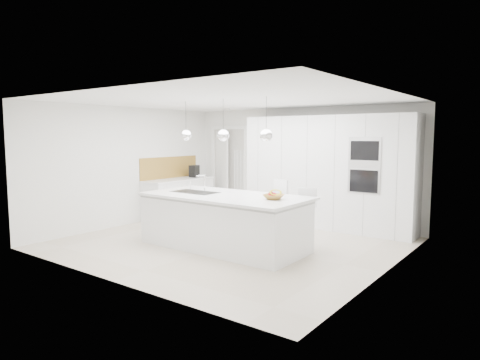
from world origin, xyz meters
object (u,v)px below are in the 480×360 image
Objects in this scene: bar_stool_right at (303,219)px; bar_stool_left at (276,212)px; fruit_bowl at (274,197)px; island_base at (224,223)px; espresso_machine at (194,171)px.

bar_stool_left is at bearing 155.00° from bar_stool_right.
bar_stool_left reaches higher than fruit_bowl.
bar_stool_right is at bearing 35.83° from island_base.
bar_stool_left is (3.07, -1.20, -0.49)m from espresso_machine.
bar_stool_left reaches higher than bar_stool_right.
bar_stool_right is at bearing 13.92° from bar_stool_left.
fruit_bowl is at bearing 6.92° from island_base.
island_base is at bearing -166.47° from bar_stool_right.
fruit_bowl reaches higher than island_base.
fruit_bowl is at bearing -46.57° from espresso_machine.
espresso_machine is 0.26× the size of bar_stool_left.
fruit_bowl is 0.32× the size of bar_stool_right.
island_base is 2.79× the size of bar_stool_right.
bar_stool_left reaches higher than island_base.
espresso_machine is at bearing 151.14° from fruit_bowl.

